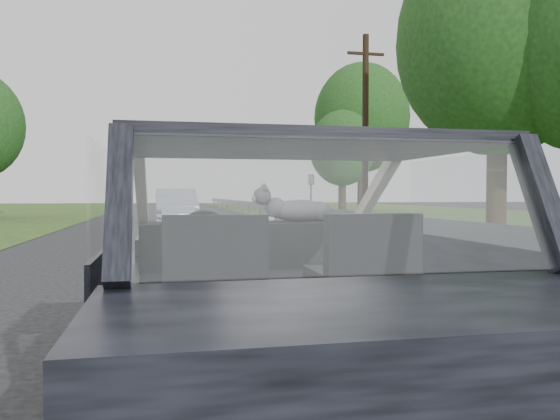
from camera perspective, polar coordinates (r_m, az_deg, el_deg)
name	(u,v)px	position (r m, az deg, el deg)	size (l,w,h in m)	color
ground	(280,403)	(3.29, -0.01, -19.49)	(140.00, 140.00, 0.00)	#3E3E3E
subject_car	(280,276)	(3.11, -0.01, -6.92)	(1.80, 4.00, 1.45)	black
dashboard	(261,244)	(3.70, -2.02, -3.58)	(1.58, 0.45, 0.30)	black
driver_seat	(213,256)	(2.74, -6.97, -4.81)	(0.50, 0.72, 0.42)	black
passenger_seat	(365,253)	(2.92, 8.91, -4.42)	(0.50, 0.72, 0.42)	black
steering_wheel	(204,238)	(3.35, -7.90, -2.94)	(0.36, 0.36, 0.04)	black
cat	(300,209)	(3.73, 2.08, 0.08)	(0.58, 0.18, 0.26)	gray
guardrail	(364,218)	(13.92, 8.81, -0.84)	(0.05, 90.00, 0.32)	slate
other_car	(176,207)	(21.04, -10.83, 0.32)	(1.67, 4.23, 1.39)	#A3AABA
highway_sign	(311,196)	(28.65, 3.26, 1.52)	(0.09, 0.88, 2.21)	#114E23
utility_pole	(365,130)	(21.06, 8.91, 8.23)	(0.23, 0.23, 7.19)	black
tree_0	(498,85)	(16.18, 21.79, 11.99)	(5.43, 5.43, 8.23)	#193016
tree_2	(342,163)	(34.27, 6.53, 4.90)	(4.11, 4.11, 6.22)	#193016
tree_3	(362,139)	(38.04, 8.53, 7.31)	(6.50, 6.50, 9.85)	#193016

